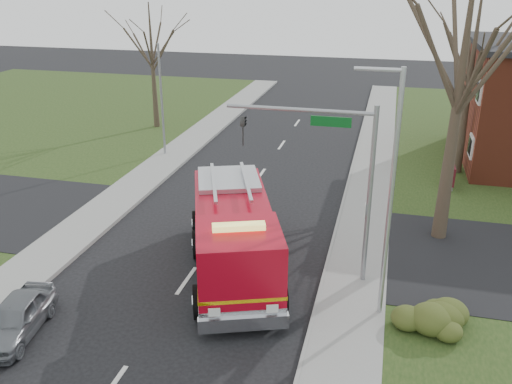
# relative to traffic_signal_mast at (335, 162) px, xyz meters

# --- Properties ---
(ground) EXTENTS (120.00, 120.00, 0.00)m
(ground) POSITION_rel_traffic_signal_mast_xyz_m (-5.21, -1.50, -4.71)
(ground) COLOR black
(ground) RESTS_ON ground
(sidewalk_right) EXTENTS (2.40, 80.00, 0.15)m
(sidewalk_right) POSITION_rel_traffic_signal_mast_xyz_m (0.99, -1.50, -4.63)
(sidewalk_right) COLOR gray
(sidewalk_right) RESTS_ON ground
(sidewalk_left) EXTENTS (2.40, 80.00, 0.15)m
(sidewalk_left) POSITION_rel_traffic_signal_mast_xyz_m (-11.41, -1.50, -4.63)
(sidewalk_left) COLOR gray
(sidewalk_left) RESTS_ON ground
(health_center_sign) EXTENTS (0.12, 2.00, 1.40)m
(health_center_sign) POSITION_rel_traffic_signal_mast_xyz_m (5.29, 11.00, -3.83)
(health_center_sign) COLOR #461016
(health_center_sign) RESTS_ON ground
(hedge_corner) EXTENTS (2.80, 2.00, 0.90)m
(hedge_corner) POSITION_rel_traffic_signal_mast_xyz_m (3.79, -2.50, -4.13)
(hedge_corner) COLOR #2F3F17
(hedge_corner) RESTS_ON lawn_right
(bare_tree_near) EXTENTS (6.00, 6.00, 12.00)m
(bare_tree_near) POSITION_rel_traffic_signal_mast_xyz_m (4.29, 4.50, 2.71)
(bare_tree_near) COLOR #33281E
(bare_tree_near) RESTS_ON ground
(bare_tree_far) EXTENTS (5.25, 5.25, 10.50)m
(bare_tree_far) POSITION_rel_traffic_signal_mast_xyz_m (5.79, 13.50, 1.78)
(bare_tree_far) COLOR #33281E
(bare_tree_far) RESTS_ON ground
(bare_tree_left) EXTENTS (4.50, 4.50, 9.00)m
(bare_tree_left) POSITION_rel_traffic_signal_mast_xyz_m (-15.21, 18.50, 0.86)
(bare_tree_left) COLOR #33281E
(bare_tree_left) RESTS_ON ground
(traffic_signal_mast) EXTENTS (5.29, 0.18, 6.80)m
(traffic_signal_mast) POSITION_rel_traffic_signal_mast_xyz_m (0.00, 0.00, 0.00)
(traffic_signal_mast) COLOR gray
(traffic_signal_mast) RESTS_ON ground
(streetlight_pole) EXTENTS (1.48, 0.16, 8.40)m
(streetlight_pole) POSITION_rel_traffic_signal_mast_xyz_m (1.93, -2.00, -0.16)
(streetlight_pole) COLOR #B7BABF
(streetlight_pole) RESTS_ON ground
(utility_pole_far) EXTENTS (0.14, 0.14, 7.00)m
(utility_pole_far) POSITION_rel_traffic_signal_mast_xyz_m (-12.01, 12.50, -1.21)
(utility_pole_far) COLOR gray
(utility_pole_far) RESTS_ON ground
(fire_engine) EXTENTS (5.60, 8.83, 3.37)m
(fire_engine) POSITION_rel_traffic_signal_mast_xyz_m (-3.60, -0.53, -3.18)
(fire_engine) COLOR #A50719
(fire_engine) RESTS_ON ground
(parked_car_maroon) EXTENTS (2.00, 3.80, 1.23)m
(parked_car_maroon) POSITION_rel_traffic_signal_mast_xyz_m (-9.32, -5.90, -4.09)
(parked_car_maroon) COLOR slate
(parked_car_maroon) RESTS_ON ground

